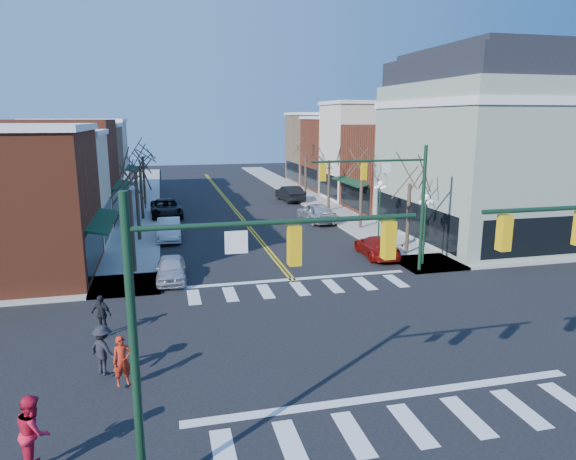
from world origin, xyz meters
TOP-DOWN VIEW (x-y plane):
  - ground at (0.00, 0.00)m, footprint 160.00×160.00m
  - sidewalk_left at (-8.75, 20.00)m, footprint 3.50×70.00m
  - sidewalk_right at (8.75, 20.00)m, footprint 3.50×70.00m
  - bldg_left_stucco_a at (-15.50, 19.50)m, footprint 10.00×7.00m
  - bldg_left_brick_b at (-15.50, 27.50)m, footprint 10.00×9.00m
  - bldg_left_tan at (-15.50, 35.75)m, footprint 10.00×7.50m
  - bldg_left_stucco_b at (-15.50, 43.50)m, footprint 10.00×8.00m
  - bldg_right_brick_a at (15.50, 25.75)m, footprint 10.00×8.50m
  - bldg_right_stucco at (15.50, 33.50)m, footprint 10.00×7.00m
  - bldg_right_brick_b at (15.50, 41.00)m, footprint 10.00×8.00m
  - bldg_right_tan at (15.50, 49.00)m, footprint 10.00×8.00m
  - victorian_corner at (16.50, 14.50)m, footprint 12.25×14.25m
  - traffic_mast_near_left at (-5.55, -7.40)m, footprint 6.60×0.28m
  - traffic_mast_far_right at (5.55, 7.40)m, footprint 6.60×0.28m
  - lamppost_corner at (8.20, 8.50)m, footprint 0.36×0.36m
  - lamppost_midblock at (8.20, 15.00)m, footprint 0.36×0.36m
  - tree_left_a at (-8.40, 11.00)m, footprint 0.24×0.24m
  - tree_left_b at (-8.40, 19.00)m, footprint 0.24×0.24m
  - tree_left_c at (-8.40, 27.00)m, footprint 0.24×0.24m
  - tree_left_d at (-8.40, 35.00)m, footprint 0.24×0.24m
  - tree_right_a at (8.40, 11.00)m, footprint 0.24×0.24m
  - tree_right_b at (8.40, 19.00)m, footprint 0.24×0.24m
  - tree_right_c at (8.40, 27.00)m, footprint 0.24×0.24m
  - tree_right_d at (8.40, 35.00)m, footprint 0.24×0.24m
  - car_left_near at (-6.40, 9.19)m, footprint 1.68×3.93m
  - car_left_mid at (-6.33, 19.00)m, footprint 1.70×4.66m
  - car_left_far at (-6.40, 27.91)m, footprint 2.88×5.82m
  - car_right_near at (6.40, 11.10)m, footprint 2.18×4.74m
  - car_right_mid at (5.83, 22.54)m, footprint 2.56×5.15m
  - car_right_far at (6.40, 33.90)m, footprint 2.21×5.16m
  - pedestrian_red_a at (-8.17, -2.09)m, footprint 0.70×0.55m
  - pedestrian_red_b at (-10.00, -5.76)m, footprint 0.91×1.07m
  - pedestrian_dark_a at (-9.27, 2.45)m, footprint 0.98×0.83m
  - pedestrian_dark_b at (-8.84, -1.17)m, footprint 1.26×1.23m

SIDE VIEW (x-z plane):
  - ground at x=0.00m, z-range 0.00..0.00m
  - sidewalk_left at x=-8.75m, z-range 0.00..0.15m
  - sidewalk_right at x=8.75m, z-range 0.00..0.15m
  - car_left_near at x=-6.40m, z-range 0.00..1.32m
  - car_right_near at x=6.40m, z-range 0.00..1.34m
  - car_left_mid at x=-6.33m, z-range 0.00..1.53m
  - car_left_far at x=-6.40m, z-range 0.00..1.59m
  - car_right_far at x=6.40m, z-range 0.00..1.65m
  - car_right_mid at x=5.83m, z-range 0.00..1.69m
  - pedestrian_dark_a at x=-9.27m, z-range 0.15..1.73m
  - pedestrian_red_a at x=-8.17m, z-range 0.15..1.82m
  - pedestrian_dark_b at x=-8.84m, z-range 0.15..1.88m
  - pedestrian_red_b at x=-10.00m, z-range 0.15..2.08m
  - tree_left_c at x=-8.40m, z-range 0.00..4.55m
  - tree_right_a at x=8.40m, z-range 0.00..4.62m
  - tree_left_a at x=-8.40m, z-range 0.00..4.76m
  - tree_right_c at x=8.40m, z-range 0.00..4.83m
  - tree_left_d at x=-8.40m, z-range 0.00..4.90m
  - tree_right_d at x=8.40m, z-range 0.00..4.97m
  - tree_left_b at x=-8.40m, z-range 0.00..5.04m
  - tree_right_b at x=8.40m, z-range 0.00..5.18m
  - lamppost_corner at x=8.20m, z-range 0.80..5.13m
  - lamppost_midblock at x=8.20m, z-range 0.80..5.13m
  - bldg_left_stucco_a at x=-15.50m, z-range 0.00..7.50m
  - bldg_left_tan at x=-15.50m, z-range 0.00..7.80m
  - bldg_right_brick_a at x=15.50m, z-range 0.00..8.00m
  - bldg_left_stucco_b at x=-15.50m, z-range 0.00..8.20m
  - bldg_left_brick_b at x=-15.50m, z-range 0.00..8.50m
  - bldg_right_brick_b at x=15.50m, z-range 0.00..8.50m
  - bldg_right_tan at x=15.50m, z-range 0.00..9.00m
  - traffic_mast_near_left at x=-5.55m, z-range 1.11..8.31m
  - traffic_mast_far_right at x=5.55m, z-range 1.11..8.31m
  - bldg_right_stucco at x=15.50m, z-range 0.00..10.00m
  - victorian_corner at x=16.50m, z-range 0.01..13.31m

